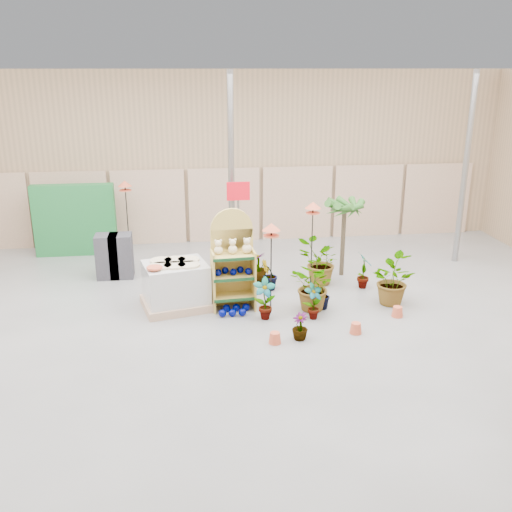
{
  "coord_description": "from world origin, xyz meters",
  "views": [
    {
      "loc": [
        -1.05,
        -9.07,
        4.54
      ],
      "look_at": [
        0.3,
        1.5,
        1.0
      ],
      "focal_mm": 40.0,
      "sensor_mm": 36.0,
      "label": 1
    }
  ],
  "objects": [
    {
      "name": "potted_plant_8",
      "position": [
        1.27,
        0.6,
        0.35
      ],
      "size": [
        0.44,
        0.37,
        0.7
      ],
      "primitive_type": "imported",
      "rotation": [
        0.0,
        0.0,
        0.36
      ],
      "color": "#2B5F1F",
      "rests_on": "ground"
    },
    {
      "name": "gazing_balls_floor",
      "position": [
        -0.18,
        1.02,
        0.07
      ],
      "size": [
        0.63,
        0.39,
        0.15
      ],
      "color": "#000664",
      "rests_on": "ground"
    },
    {
      "name": "potted_plant_1",
      "position": [
        1.55,
        1.01,
        0.3
      ],
      "size": [
        0.42,
        0.43,
        0.6
      ],
      "primitive_type": "imported",
      "rotation": [
        0.0,
        0.0,
        4.04
      ],
      "color": "#2B5F1F",
      "rests_on": "ground"
    },
    {
      "name": "teddy_bears",
      "position": [
        -0.15,
        1.32,
        1.25
      ],
      "size": [
        0.73,
        0.18,
        0.3
      ],
      "color": "beige",
      "rests_on": "display_shelf"
    },
    {
      "name": "room",
      "position": [
        0.0,
        0.91,
        2.21
      ],
      "size": [
        15.2,
        12.1,
        4.7
      ],
      "color": "slate",
      "rests_on": "ground"
    },
    {
      "name": "potted_plant_10",
      "position": [
        2.96,
        1.15,
        0.5
      ],
      "size": [
        0.84,
        0.95,
        1.01
      ],
      "primitive_type": "imported",
      "rotation": [
        0.0,
        0.0,
        1.63
      ],
      "color": "#2B5F1F",
      "rests_on": "ground"
    },
    {
      "name": "trellis_stock",
      "position": [
        -3.8,
        5.2,
        0.9
      ],
      "size": [
        2.0,
        0.3,
        1.8
      ],
      "primitive_type": "cube",
      "color": "#1C6D31",
      "rests_on": "ground"
    },
    {
      "name": "offer_sign",
      "position": [
        0.1,
        2.98,
        1.57
      ],
      "size": [
        0.5,
        0.08,
        2.2
      ],
      "color": "gray",
      "rests_on": "ground"
    },
    {
      "name": "potted_plant_7",
      "position": [
        0.85,
        -0.21,
        0.25
      ],
      "size": [
        0.39,
        0.39,
        0.49
      ],
      "primitive_type": "imported",
      "rotation": [
        0.0,
        0.0,
        5.39
      ],
      "color": "#2B5F1F",
      "rests_on": "ground"
    },
    {
      "name": "potted_plant_6",
      "position": [
        1.8,
        2.36,
        0.5
      ],
      "size": [
        1.09,
        1.01,
        1.01
      ],
      "primitive_type": "imported",
      "rotation": [
        0.0,
        0.0,
        3.42
      ],
      "color": "#2B5F1F",
      "rests_on": "ground"
    },
    {
      "name": "potted_plant_11",
      "position": [
        0.52,
        2.72,
        0.33
      ],
      "size": [
        0.52,
        0.52,
        0.66
      ],
      "primitive_type": "imported",
      "rotation": [
        0.0,
        0.0,
        4.08
      ],
      "color": "#2B5F1F",
      "rests_on": "ground"
    },
    {
      "name": "bird_table_right",
      "position": [
        1.61,
        2.32,
        1.73
      ],
      "size": [
        0.34,
        0.34,
        1.87
      ],
      "color": "black",
      "rests_on": "ground"
    },
    {
      "name": "palm",
      "position": [
        2.45,
        2.88,
        1.61
      ],
      "size": [
        0.7,
        0.7,
        1.87
      ],
      "color": "#453929",
      "rests_on": "ground"
    },
    {
      "name": "potted_plant_4",
      "position": [
        2.69,
        2.02,
        0.41
      ],
      "size": [
        0.37,
        0.48,
        0.83
      ],
      "primitive_type": "imported",
      "rotation": [
        0.0,
        0.0,
        1.38
      ],
      "color": "#2B5F1F",
      "rests_on": "ground"
    },
    {
      "name": "pallet_stack",
      "position": [
        -1.29,
        1.49,
        0.46
      ],
      "size": [
        1.5,
        1.34,
        0.95
      ],
      "rotation": [
        0.0,
        0.0,
        0.23
      ],
      "color": "tan",
      "rests_on": "ground"
    },
    {
      "name": "display_shelf",
      "position": [
        -0.17,
        1.41,
        0.9
      ],
      "size": [
        0.86,
        0.57,
        1.98
      ],
      "rotation": [
        0.0,
        0.0,
        0.07
      ],
      "color": "tan",
      "rests_on": "ground"
    },
    {
      "name": "charcoal_planters",
      "position": [
        -2.67,
        3.39,
        0.5
      ],
      "size": [
        0.8,
        0.5,
        1.0
      ],
      "color": "#29292E",
      "rests_on": "ground"
    },
    {
      "name": "potted_plant_0",
      "position": [
        0.36,
        0.71,
        0.41
      ],
      "size": [
        0.46,
        0.34,
        0.81
      ],
      "primitive_type": "imported",
      "rotation": [
        0.0,
        0.0,
        6.15
      ],
      "color": "#2B5F1F",
      "rests_on": "ground"
    },
    {
      "name": "bird_table_front",
      "position": [
        0.52,
        0.96,
        1.68
      ],
      "size": [
        0.34,
        0.34,
        1.81
      ],
      "color": "black",
      "rests_on": "ground"
    },
    {
      "name": "gazing_balls_shelf",
      "position": [
        -0.17,
        1.29,
        0.78
      ],
      "size": [
        0.73,
        0.25,
        0.14
      ],
      "color": "#000664",
      "rests_on": "display_shelf"
    },
    {
      "name": "bird_table_back",
      "position": [
        -2.48,
        4.85,
        1.8
      ],
      "size": [
        0.34,
        0.34,
        1.93
      ],
      "color": "black",
      "rests_on": "ground"
    },
    {
      "name": "potted_plant_5",
      "position": [
        0.66,
        2.15,
        0.34
      ],
      "size": [
        0.49,
        0.47,
        0.69
      ],
      "primitive_type": "imported",
      "rotation": [
        0.0,
        0.0,
        3.79
      ],
      "color": "#2B5F1F",
      "rests_on": "ground"
    },
    {
      "name": "potted_plant_2",
      "position": [
        1.39,
        1.0,
        0.49
      ],
      "size": [
        1.15,
        1.17,
        0.98
      ],
      "primitive_type": "imported",
      "rotation": [
        0.0,
        0.0,
        5.38
      ],
      "color": "#2B5F1F",
      "rests_on": "ground"
    }
  ]
}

